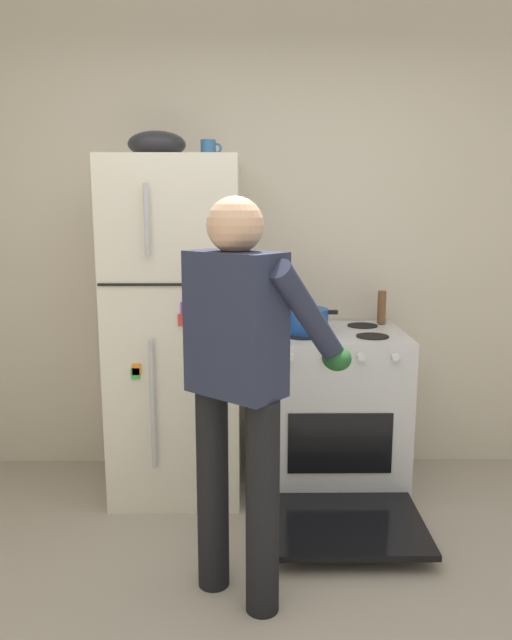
# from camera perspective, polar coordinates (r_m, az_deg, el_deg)

# --- Properties ---
(kitchen_wall_back) EXTENTS (6.00, 0.10, 2.70)m
(kitchen_wall_back) POSITION_cam_1_polar(r_m,az_deg,el_deg) (3.63, -0.10, 7.29)
(kitchen_wall_back) COLOR beige
(kitchen_wall_back) RESTS_ON ground
(refrigerator) EXTENTS (0.68, 0.72, 1.81)m
(refrigerator) POSITION_cam_1_polar(r_m,az_deg,el_deg) (3.34, -7.40, -0.86)
(refrigerator) COLOR silver
(refrigerator) RESTS_ON ground
(stove_range) EXTENTS (0.76, 1.21, 0.90)m
(stove_range) POSITION_cam_1_polar(r_m,az_deg,el_deg) (3.45, 7.15, -8.52)
(stove_range) COLOR silver
(stove_range) RESTS_ON ground
(person_cook) EXTENTS (0.68, 0.71, 1.60)m
(person_cook) POSITION_cam_1_polar(r_m,az_deg,el_deg) (2.34, -1.29, -4.42)
(person_cook) COLOR black
(person_cook) RESTS_ON ground
(red_pot) EXTENTS (0.34, 0.24, 0.13)m
(red_pot) POSITION_cam_1_polar(r_m,az_deg,el_deg) (3.27, 4.65, -0.04)
(red_pot) COLOR #19479E
(red_pot) RESTS_ON stove_range
(coffee_mug) EXTENTS (0.11, 0.08, 0.10)m
(coffee_mug) POSITION_cam_1_polar(r_m,az_deg,el_deg) (3.31, -4.44, 15.64)
(coffee_mug) COLOR #2D6093
(coffee_mug) RESTS_ON refrigerator
(pepper_mill) EXTENTS (0.05, 0.05, 0.19)m
(pepper_mill) POSITION_cam_1_polar(r_m,az_deg,el_deg) (3.57, 11.66, 1.19)
(pepper_mill) COLOR brown
(pepper_mill) RESTS_ON stove_range
(mixing_bowl) EXTENTS (0.30, 0.30, 0.13)m
(mixing_bowl) POSITION_cam_1_polar(r_m,az_deg,el_deg) (3.29, -9.25, 15.90)
(mixing_bowl) COLOR black
(mixing_bowl) RESTS_ON refrigerator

